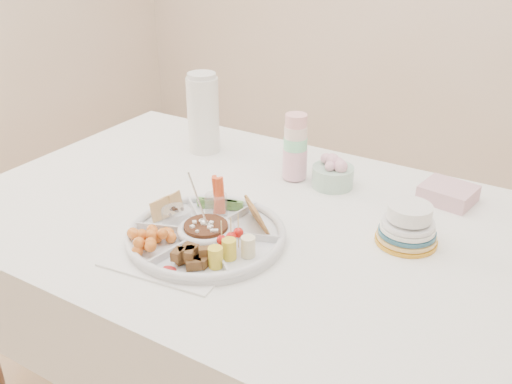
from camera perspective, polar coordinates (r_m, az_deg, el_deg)
The scene contains 15 objects.
dining_table at distance 1.73m, azimuth -1.07°, elevation -13.10°, with size 1.52×1.02×0.76m, color white.
party_tray at distance 1.38m, azimuth -5.01°, elevation -4.09°, with size 0.38×0.38×0.04m, color silver.
bean_dip at distance 1.38m, azimuth -5.02°, elevation -3.82°, with size 0.11×0.11×0.04m, color black.
tortillas at distance 1.40m, azimuth 0.09°, elevation -2.44°, with size 0.11×0.11×0.06m, color #C48C34, non-canonical shape.
carrot_cucumber at distance 1.47m, azimuth -3.76°, elevation -0.15°, with size 0.11×0.11×0.10m, color #F75526, non-canonical shape.
pita_raisins at distance 1.46m, azimuth -8.65°, elevation -1.62°, with size 0.10×0.10×0.06m, color tan, non-canonical shape.
cherries at distance 1.36m, azimuth -10.36°, elevation -4.49°, with size 0.12×0.12×0.05m, color orange, non-canonical shape.
granola_chunks at distance 1.27m, azimuth -6.56°, elevation -6.52°, with size 0.09×0.09×0.04m, color #3A2813, non-canonical shape.
banana_tomato at distance 1.29m, azimuth -0.96°, elevation -4.64°, with size 0.11×0.11×0.09m, color #EFCB77, non-canonical shape.
cup_stack at distance 1.66m, azimuth 3.95°, elevation 4.46°, with size 0.07×0.07×0.20m, color white.
thermos at distance 1.86m, azimuth -5.31°, elevation 7.95°, with size 0.10×0.10×0.26m, color white.
flower_bowl at distance 1.65m, azimuth 7.71°, elevation 2.01°, with size 0.12×0.12×0.09m, color #8CBEA0.
napkin_stack at distance 1.65m, azimuth 18.65°, elevation -0.14°, with size 0.14×0.12×0.05m, color #DDA7B4.
plate_stack at distance 1.41m, azimuth 14.95°, elevation -3.22°, with size 0.15×0.15×0.10m, color gold.
placemat at distance 1.30m, azimuth -9.62°, elevation -7.59°, with size 0.28×0.09×0.01m, color white.
Camera 1 is at (0.72, -1.12, 1.49)m, focal length 40.00 mm.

